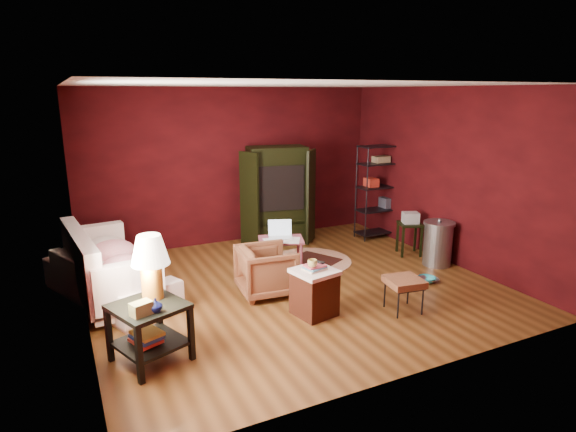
% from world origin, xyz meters
% --- Properties ---
extents(room, '(5.54, 5.04, 2.84)m').
position_xyz_m(room, '(-0.04, -0.01, 1.40)').
color(room, brown).
rests_on(room, ground).
extents(sofa, '(1.41, 2.23, 0.84)m').
position_xyz_m(sofa, '(-2.41, 0.71, 0.42)').
color(sofa, white).
rests_on(sofa, ground).
extents(armchair, '(0.74, 0.79, 0.74)m').
position_xyz_m(armchair, '(-0.45, -0.06, 0.37)').
color(armchair, black).
rests_on(armchair, ground).
extents(pet_bowl_steel, '(0.27, 0.10, 0.26)m').
position_xyz_m(pet_bowl_steel, '(1.86, -0.72, 0.13)').
color(pet_bowl_steel, silver).
rests_on(pet_bowl_steel, ground).
extents(pet_bowl_turquoise, '(0.27, 0.12, 0.26)m').
position_xyz_m(pet_bowl_turquoise, '(1.82, -0.71, 0.13)').
color(pet_bowl_turquoise, teal).
rests_on(pet_bowl_turquoise, ground).
extents(vase, '(0.15, 0.15, 0.13)m').
position_xyz_m(vase, '(-2.17, -1.30, 0.69)').
color(vase, '#0B0F3B').
rests_on(vase, side_table).
extents(mug, '(0.13, 0.11, 0.12)m').
position_xyz_m(mug, '(-0.24, -0.96, 0.72)').
color(mug, '#D0BC65').
rests_on(mug, hamper).
extents(side_table, '(0.85, 0.85, 1.31)m').
position_xyz_m(side_table, '(-2.17, -1.02, 0.78)').
color(side_table, black).
rests_on(side_table, ground).
extents(sofa_cushions, '(1.06, 2.19, 0.89)m').
position_xyz_m(sofa_cushions, '(-2.45, 0.73, 0.43)').
color(sofa_cushions, white).
rests_on(sofa_cushions, sofa).
extents(hamper, '(0.57, 0.57, 0.68)m').
position_xyz_m(hamper, '(-0.17, -0.90, 0.31)').
color(hamper, '#471C10').
rests_on(hamper, ground).
extents(footstool, '(0.49, 0.49, 0.44)m').
position_xyz_m(footstool, '(0.89, -1.31, 0.38)').
color(footstool, black).
rests_on(footstool, ground).
extents(rug_round, '(1.75, 1.75, 0.01)m').
position_xyz_m(rug_round, '(0.72, 0.83, 0.01)').
color(rug_round, beige).
rests_on(rug_round, ground).
extents(rug_oriental, '(1.31, 1.16, 0.01)m').
position_xyz_m(rug_oriental, '(0.57, 0.70, 0.01)').
color(rug_oriental, '#471913').
rests_on(rug_oriental, ground).
extents(laptop_desk, '(0.78, 0.68, 0.82)m').
position_xyz_m(laptop_desk, '(0.04, 0.52, 0.51)').
color(laptop_desk, '#9B4758').
rests_on(laptop_desk, ground).
extents(tv_armoire, '(1.38, 0.89, 1.77)m').
position_xyz_m(tv_armoire, '(0.66, 1.99, 0.92)').
color(tv_armoire, black).
rests_on(tv_armoire, ground).
extents(wire_shelving, '(0.87, 0.39, 1.76)m').
position_xyz_m(wire_shelving, '(2.57, 1.51, 0.97)').
color(wire_shelving, black).
rests_on(wire_shelving, ground).
extents(small_stand, '(0.48, 0.48, 0.74)m').
position_xyz_m(small_stand, '(2.41, 0.41, 0.55)').
color(small_stand, black).
rests_on(small_stand, ground).
extents(trash_can, '(0.52, 0.52, 0.77)m').
position_xyz_m(trash_can, '(2.48, -0.20, 0.36)').
color(trash_can, gray).
rests_on(trash_can, ground).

